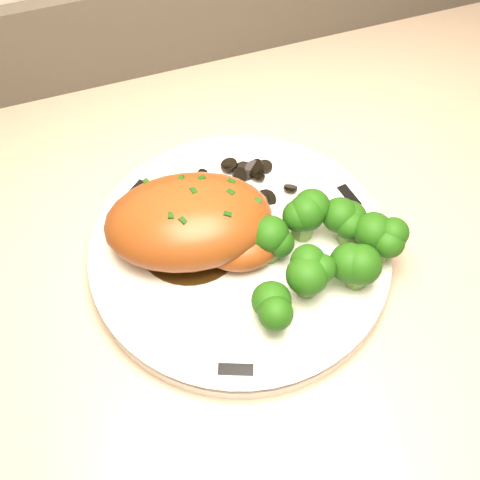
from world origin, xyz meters
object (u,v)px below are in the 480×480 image
object	(u,v)px
chicken_breast	(195,224)
counter	(147,439)
plate	(240,251)
broccoli_florets	(323,251)

from	to	relation	value
chicken_breast	counter	bearing A→B (deg)	-155.05
plate	chicken_breast	world-z (taller)	chicken_breast
plate	chicken_breast	bearing A→B (deg)	154.92
plate	broccoli_florets	xyz separation A→B (m)	(0.07, -0.05, 0.04)
counter	chicken_breast	distance (m)	0.50
counter	broccoli_florets	distance (m)	0.53
counter	broccoli_florets	world-z (taller)	counter
plate	counter	bearing A→B (deg)	-175.85
broccoli_florets	plate	bearing A→B (deg)	143.69
broccoli_florets	counter	bearing A→B (deg)	170.66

